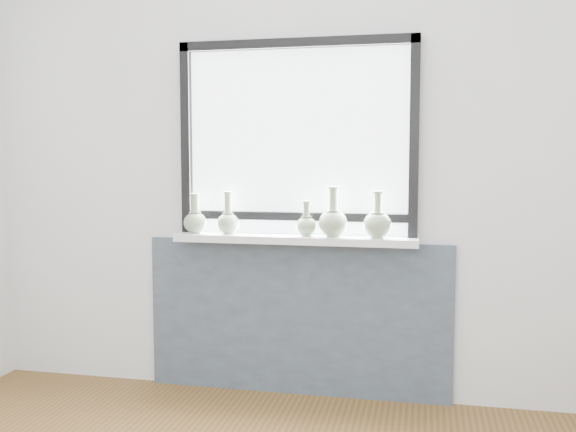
% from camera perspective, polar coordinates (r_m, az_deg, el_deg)
% --- Properties ---
extents(back_wall, '(3.60, 0.02, 2.60)m').
position_cam_1_polar(back_wall, '(3.53, 0.89, 4.91)').
color(back_wall, silver).
rests_on(back_wall, ground).
extents(apron_panel, '(1.70, 0.03, 0.86)m').
position_cam_1_polar(apron_panel, '(3.61, 0.78, -9.05)').
color(apron_panel, '#475764').
rests_on(apron_panel, ground).
extents(windowsill, '(1.32, 0.18, 0.04)m').
position_cam_1_polar(windowsill, '(3.46, 0.56, -2.08)').
color(windowsill, silver).
rests_on(windowsill, apron_panel).
extents(window, '(1.30, 0.06, 1.05)m').
position_cam_1_polar(window, '(3.49, 0.78, 7.22)').
color(window, black).
rests_on(window, windowsill).
extents(vase_a, '(0.13, 0.13, 0.22)m').
position_cam_1_polar(vase_a, '(3.59, -8.25, -0.38)').
color(vase_a, '#93AB86').
rests_on(vase_a, windowsill).
extents(vase_b, '(0.12, 0.12, 0.23)m').
position_cam_1_polar(vase_b, '(3.54, -5.35, -0.42)').
color(vase_b, '#93AB86').
rests_on(vase_b, windowsill).
extents(vase_c, '(0.11, 0.11, 0.19)m').
position_cam_1_polar(vase_c, '(3.43, 1.64, -0.74)').
color(vase_c, '#93AB86').
rests_on(vase_c, windowsill).
extents(vase_d, '(0.16, 0.16, 0.27)m').
position_cam_1_polar(vase_d, '(3.40, 4.03, -0.44)').
color(vase_d, '#93AB86').
rests_on(vase_d, windowsill).
extents(vase_e, '(0.15, 0.15, 0.25)m').
position_cam_1_polar(vase_e, '(3.37, 7.95, -0.62)').
color(vase_e, '#93AB86').
rests_on(vase_e, windowsill).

